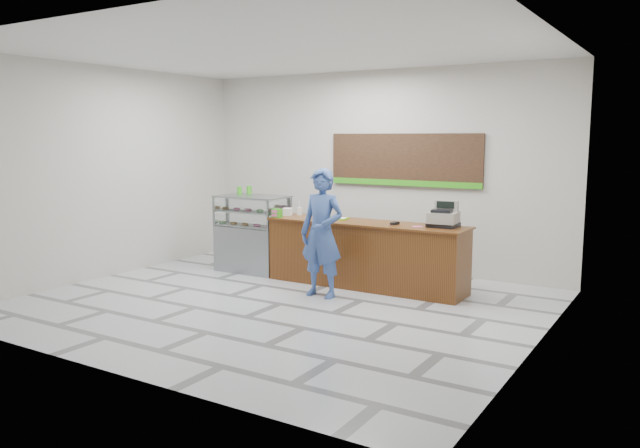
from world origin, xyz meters
The scene contains 16 objects.
floor centered at (0.00, 0.00, 0.00)m, with size 7.00×7.00×0.00m, color silver.
back_wall centered at (0.00, 3.00, 1.75)m, with size 7.00×7.00×0.00m, color beige.
ceiling centered at (0.00, 0.00, 3.50)m, with size 7.00×7.00×0.00m, color silver.
sales_counter centered at (0.55, 1.55, 0.52)m, with size 3.26×0.76×1.03m.
display_case centered at (-1.67, 1.55, 0.68)m, with size 1.22×0.72×1.33m.
menu_board centered at (0.55, 2.96, 1.93)m, with size 2.80×0.06×0.90m.
cash_register centered at (1.77, 1.68, 1.17)m, with size 0.44×0.46×0.38m.
card_terminal centered at (1.06, 1.51, 1.05)m, with size 0.08×0.15×0.04m, color black.
serving_tray centered at (-0.01, 1.62, 1.04)m, with size 0.38×0.30×0.02m.
napkin_box centered at (-0.95, 1.59, 1.09)m, with size 0.14×0.14×0.12m, color white.
straw_cup centered at (-0.80, 1.73, 1.09)m, with size 0.09×0.09×0.13m, color silver.
promo_box centered at (-0.95, 1.28, 1.10)m, with size 0.16×0.11×0.14m, color green.
donut_decal centered at (1.44, 1.49, 1.03)m, with size 0.16×0.16×0.00m, color #DA578F.
green_cup_left centered at (-2.05, 1.68, 1.40)m, with size 0.09×0.09×0.13m, color green.
green_cup_right centered at (-1.94, 1.82, 1.40)m, with size 0.09×0.09×0.14m, color green.
customer centered at (0.28, 0.68, 0.95)m, with size 0.69×0.45×1.89m, color #3A579B.
Camera 1 is at (4.97, -7.00, 2.35)m, focal length 35.00 mm.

